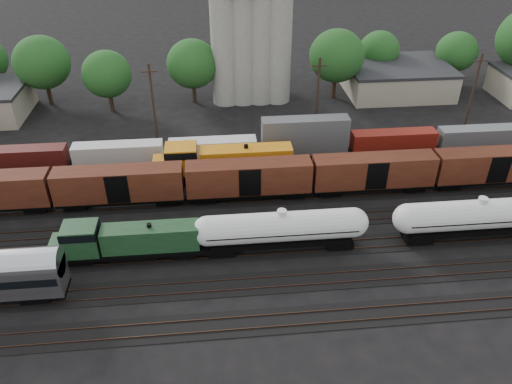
{
  "coord_description": "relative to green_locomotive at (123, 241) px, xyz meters",
  "views": [
    {
      "loc": [
        -3.8,
        -46.14,
        34.42
      ],
      "look_at": [
        0.92,
        2.0,
        3.0
      ],
      "focal_mm": 35.0,
      "sensor_mm": 36.0,
      "label": 1
    }
  ],
  "objects": [
    {
      "name": "ground",
      "position": [
        13.47,
        5.0,
        -2.48
      ],
      "size": [
        600.0,
        600.0,
        0.0
      ],
      "primitive_type": "plane",
      "color": "black"
    },
    {
      "name": "green_locomotive",
      "position": [
        0.0,
        0.0,
        0.0
      ],
      "size": [
        16.4,
        2.89,
        4.34
      ],
      "color": "black",
      "rests_on": "ground"
    },
    {
      "name": "tank_car_b",
      "position": [
        37.85,
        0.0,
        0.45
      ],
      "size": [
        18.99,
        3.4,
        4.98
      ],
      "color": "white",
      "rests_on": "ground"
    },
    {
      "name": "tree_band",
      "position": [
        19.21,
        43.12,
        4.61
      ],
      "size": [
        165.58,
        19.62,
        14.5
      ],
      "color": "black",
      "rests_on": "ground"
    },
    {
      "name": "industrial_sheds",
      "position": [
        20.1,
        40.25,
        0.07
      ],
      "size": [
        119.38,
        17.26,
        5.1
      ],
      "color": "#9E937F",
      "rests_on": "ground"
    },
    {
      "name": "boxcar_string",
      "position": [
        21.53,
        10.0,
        0.63
      ],
      "size": [
        153.6,
        2.9,
        4.2
      ],
      "color": "black",
      "rests_on": "ground"
    },
    {
      "name": "orange_locomotive",
      "position": [
        10.56,
        15.0,
        0.3
      ],
      "size": [
        19.68,
        3.28,
        4.92
      ],
      "color": "black",
      "rests_on": "ground"
    },
    {
      "name": "tank_car_a",
      "position": [
        16.36,
        0.0,
        0.39
      ],
      "size": [
        18.54,
        3.32,
        4.86
      ],
      "color": "white",
      "rests_on": "ground"
    },
    {
      "name": "grain_silo",
      "position": [
        16.76,
        41.0,
        8.77
      ],
      "size": [
        13.4,
        5.0,
        29.0
      ],
      "color": "#99968C",
      "rests_on": "ground"
    },
    {
      "name": "utility_poles",
      "position": [
        13.47,
        27.0,
        3.73
      ],
      "size": [
        122.2,
        0.36,
        12.0
      ],
      "color": "black",
      "rests_on": "ground"
    },
    {
      "name": "tracks",
      "position": [
        13.47,
        5.0,
        -2.44
      ],
      "size": [
        180.0,
        33.2,
        0.2
      ],
      "color": "black",
      "rests_on": "ground"
    },
    {
      "name": "container_wall",
      "position": [
        30.44,
        20.0,
        -0.14
      ],
      "size": [
        171.8,
        2.6,
        5.8
      ],
      "color": "black",
      "rests_on": "ground"
    }
  ]
}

